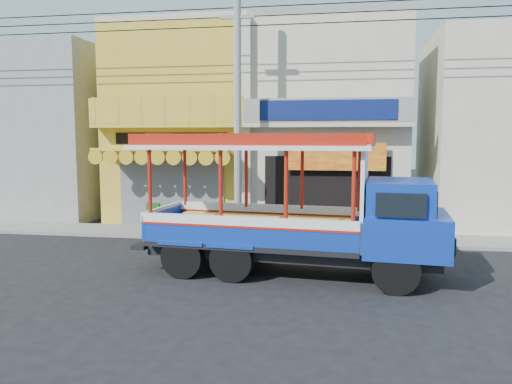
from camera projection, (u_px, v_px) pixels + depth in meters
ground at (249, 265)px, 14.09m from camera, size 90.00×90.00×0.00m
sidewalk at (269, 236)px, 18.01m from camera, size 30.00×2.00×0.12m
shophouse_left at (193, 126)px, 22.12m from camera, size 6.00×7.50×8.24m
shophouse_right at (329, 125)px, 21.11m from camera, size 6.00×6.75×8.24m
party_pilaster at (246, 126)px, 18.58m from camera, size 0.35×0.30×8.00m
filler_building_left at (49, 133)px, 23.36m from camera, size 6.00×6.00×7.60m
filler_building_right at (505, 132)px, 20.01m from camera, size 6.00×6.00×7.60m
utility_pole at (242, 95)px, 16.92m from camera, size 28.00×0.26×9.00m
songthaew_truck at (312, 208)px, 12.82m from camera, size 8.10×3.24×3.69m
green_sign at (154, 218)px, 18.88m from camera, size 0.63×0.49×1.01m
potted_plant_a at (299, 219)px, 18.19m from camera, size 1.15×1.17×0.98m
potted_plant_b at (367, 220)px, 17.71m from camera, size 0.70×0.75×1.09m
potted_plant_c at (402, 222)px, 17.34m from camera, size 0.75×0.75×1.07m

